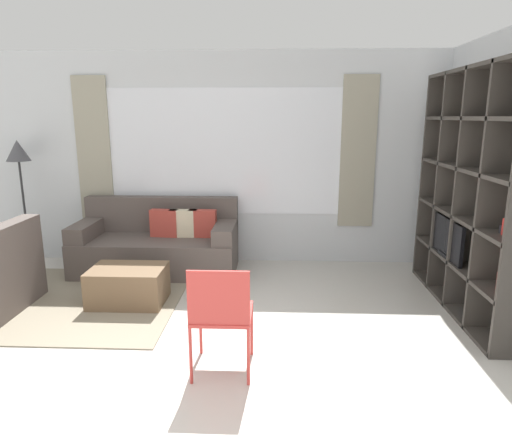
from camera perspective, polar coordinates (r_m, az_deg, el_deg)
name	(u,v)px	position (r m, az deg, el deg)	size (l,w,h in m)	color
ground_plane	(173,410)	(3.31, -10.32, -21.86)	(16.00, 16.00, 0.00)	beige
wall_back	(225,159)	(5.99, -3.92, 8.08)	(6.77, 0.11, 2.70)	silver
wall_right	(511,178)	(4.81, 29.24, 5.08)	(0.07, 4.46, 2.70)	silver
area_rug	(84,301)	(5.19, -20.75, -8.96)	(2.01, 1.98, 0.01)	gray
shelving_unit	(478,195)	(4.90, 26.00, 3.24)	(0.40, 2.11, 2.35)	silver
couch_main	(159,245)	(5.85, -12.07, -2.59)	(1.97, 0.89, 0.89)	#564C47
ottoman	(128,286)	(4.93, -15.67, -7.44)	(0.75, 0.54, 0.38)	brown
floor_lamp	(19,161)	(6.50, -27.52, 7.00)	(0.29, 0.29, 1.61)	black
folding_chair	(221,310)	(3.39, -4.41, -10.72)	(0.44, 0.46, 0.86)	#CC3D38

